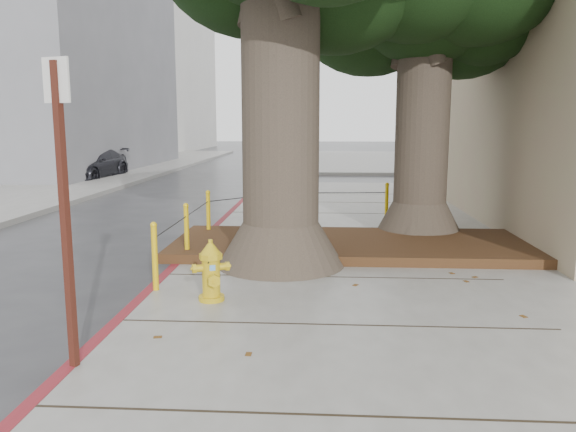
% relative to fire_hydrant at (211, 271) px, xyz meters
% --- Properties ---
extents(ground, '(140.00, 140.00, 0.00)m').
position_rel_fire_hydrant_xyz_m(ground, '(1.05, -0.79, -0.54)').
color(ground, '#28282B').
rests_on(ground, ground).
extents(sidewalk_far, '(16.00, 20.00, 0.15)m').
position_rel_fire_hydrant_xyz_m(sidewalk_far, '(7.05, 29.21, -0.46)').
color(sidewalk_far, slate).
rests_on(sidewalk_far, ground).
extents(curb_red, '(0.14, 26.00, 0.16)m').
position_rel_fire_hydrant_xyz_m(curb_red, '(-0.95, 1.71, -0.46)').
color(curb_red, maroon).
rests_on(curb_red, ground).
extents(planter_bed, '(6.40, 2.60, 0.16)m').
position_rel_fire_hydrant_xyz_m(planter_bed, '(1.95, 3.11, -0.31)').
color(planter_bed, black).
rests_on(planter_bed, sidewalk_main).
extents(building_far_grey, '(12.00, 16.00, 12.00)m').
position_rel_fire_hydrant_xyz_m(building_far_grey, '(-13.95, 21.21, 5.46)').
color(building_far_grey, slate).
rests_on(building_far_grey, ground).
extents(building_far_white, '(12.00, 18.00, 15.00)m').
position_rel_fire_hydrant_xyz_m(building_far_white, '(-15.95, 44.21, 6.96)').
color(building_far_white, silver).
rests_on(building_far_white, ground).
extents(bollard_ring, '(3.79, 5.39, 0.95)m').
position_rel_fire_hydrant_xyz_m(bollard_ring, '(0.18, 3.58, 0.13)').
color(bollard_ring, gold).
rests_on(bollard_ring, sidewalk_main).
extents(fire_hydrant, '(0.43, 0.43, 0.80)m').
position_rel_fire_hydrant_xyz_m(fire_hydrant, '(0.00, 0.00, 0.00)').
color(fire_hydrant, gold).
rests_on(fire_hydrant, sidewalk_main).
extents(signpost, '(0.27, 0.11, 2.81)m').
position_rel_fire_hydrant_xyz_m(signpost, '(-0.90, -2.03, 1.20)').
color(signpost, '#471911').
rests_on(signpost, sidewalk_main).
extents(car_silver, '(3.85, 1.63, 1.30)m').
position_rel_fire_hydrant_xyz_m(car_silver, '(7.07, 18.55, 0.11)').
color(car_silver, '#959599').
rests_on(car_silver, ground).
extents(car_red, '(4.07, 1.76, 1.30)m').
position_rel_fire_hydrant_xyz_m(car_red, '(9.72, 16.40, 0.11)').
color(car_red, maroon).
rests_on(car_red, ground).
extents(car_dark, '(2.20, 4.65, 1.31)m').
position_rel_fire_hydrant_xyz_m(car_dark, '(-8.54, 16.74, 0.12)').
color(car_dark, black).
rests_on(car_dark, ground).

